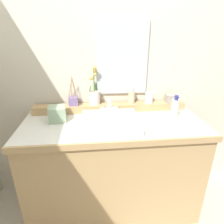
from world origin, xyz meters
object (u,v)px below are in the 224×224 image
(soap_bar, at_px, (95,112))
(soap_dispenser, at_px, (132,96))
(potted_plant, at_px, (94,94))
(reed_diffuser, at_px, (74,101))
(trinket_box, at_px, (171,98))
(tissue_box, at_px, (57,114))
(lotion_bottle, at_px, (175,108))
(sink_basin, at_px, (111,123))
(tumbler_cup, at_px, (149,98))

(soap_bar, relative_size, soap_dispenser, 0.47)
(potted_plant, bearing_deg, soap_bar, -91.40)
(reed_diffuser, distance_m, trinket_box, 0.86)
(potted_plant, bearing_deg, soap_dispenser, -1.25)
(soap_dispenser, distance_m, trinket_box, 0.36)
(reed_diffuser, relative_size, tissue_box, 1.94)
(trinket_box, bearing_deg, reed_diffuser, 176.51)
(soap_bar, distance_m, lotion_bottle, 0.65)
(trinket_box, bearing_deg, sink_basin, -153.79)
(potted_plant, relative_size, trinket_box, 3.57)
(reed_diffuser, height_order, lotion_bottle, reed_diffuser)
(reed_diffuser, xyz_separation_m, lotion_bottle, (0.82, -0.20, -0.02))
(soap_dispenser, relative_size, lotion_bottle, 0.79)
(potted_plant, relative_size, reed_diffuser, 1.34)
(soap_dispenser, distance_m, lotion_bottle, 0.38)
(reed_diffuser, height_order, tissue_box, reed_diffuser)
(lotion_bottle, bearing_deg, tumbler_cup, 129.94)
(soap_bar, bearing_deg, tissue_box, 170.54)
(soap_dispenser, bearing_deg, potted_plant, 178.75)
(sink_basin, xyz_separation_m, reed_diffuser, (-0.29, 0.33, 0.07))
(sink_basin, height_order, potted_plant, potted_plant)
(sink_basin, height_order, soap_dispenser, soap_dispenser)
(sink_basin, relative_size, tumbler_cup, 4.34)
(reed_diffuser, xyz_separation_m, trinket_box, (0.86, -0.01, -0.00))
(tumbler_cup, xyz_separation_m, trinket_box, (0.20, -0.00, -0.01))
(soap_bar, xyz_separation_m, soap_dispenser, (0.33, 0.22, 0.05))
(sink_basin, distance_m, lotion_bottle, 0.55)
(soap_bar, xyz_separation_m, lotion_bottle, (0.65, 0.02, 0.00))
(tumbler_cup, height_order, lotion_bottle, lotion_bottle)
(soap_bar, relative_size, trinket_box, 0.74)
(sink_basin, relative_size, soap_dispenser, 2.78)
(potted_plant, xyz_separation_m, reed_diffuser, (-0.18, -0.01, -0.05))
(lotion_bottle, bearing_deg, soap_bar, -178.57)
(potted_plant, xyz_separation_m, trinket_box, (0.68, -0.02, -0.05))
(potted_plant, height_order, tissue_box, potted_plant)
(potted_plant, height_order, soap_dispenser, potted_plant)
(reed_diffuser, bearing_deg, potted_plant, 2.46)
(soap_bar, distance_m, potted_plant, 0.24)
(sink_basin, bearing_deg, reed_diffuser, 131.53)
(trinket_box, bearing_deg, tissue_box, -173.39)
(soap_bar, relative_size, tumbler_cup, 0.73)
(soap_bar, bearing_deg, trinket_box, 16.69)
(sink_basin, bearing_deg, potted_plant, 107.97)
(sink_basin, distance_m, tissue_box, 0.43)
(reed_diffuser, bearing_deg, trinket_box, -0.95)
(soap_dispenser, relative_size, reed_diffuser, 0.59)
(reed_diffuser, bearing_deg, sink_basin, -48.47)
(reed_diffuser, distance_m, tissue_box, 0.21)
(soap_bar, relative_size, reed_diffuser, 0.28)
(sink_basin, bearing_deg, soap_dispenser, 56.60)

